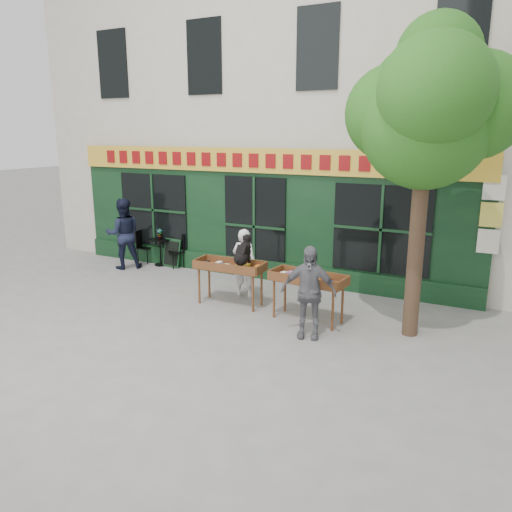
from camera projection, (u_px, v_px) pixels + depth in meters
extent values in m
plane|color=slate|center=(207.00, 304.00, 10.98)|extent=(80.00, 80.00, 0.00)
cube|color=beige|center=(311.00, 87.00, 14.95)|extent=(14.00, 7.00, 10.00)
cube|color=black|center=(257.00, 216.00, 12.68)|extent=(11.00, 0.16, 3.20)
cube|color=gold|center=(254.00, 160.00, 12.24)|extent=(11.00, 0.06, 0.60)
cube|color=maroon|center=(254.00, 161.00, 12.21)|extent=(9.60, 0.03, 0.34)
cube|color=black|center=(255.00, 268.00, 12.92)|extent=(11.00, 0.10, 0.50)
cube|color=black|center=(255.00, 226.00, 12.66)|extent=(1.70, 0.05, 2.50)
cube|color=black|center=(154.00, 210.00, 14.02)|extent=(2.20, 0.05, 2.00)
cube|color=black|center=(381.00, 230.00, 11.19)|extent=(2.20, 0.05, 2.00)
cube|color=silver|center=(488.00, 241.00, 10.21)|extent=(0.42, 0.02, 0.50)
cube|color=#E5D14C|center=(491.00, 215.00, 10.08)|extent=(0.42, 0.02, 0.50)
cube|color=silver|center=(494.00, 188.00, 9.94)|extent=(0.42, 0.02, 0.50)
cylinder|color=#382619|center=(417.00, 240.00, 8.90)|extent=(0.28, 0.28, 3.60)
sphere|color=#1B5C15|center=(426.00, 124.00, 8.42)|extent=(2.20, 2.20, 2.20)
sphere|color=#1B5C15|center=(474.00, 106.00, 8.29)|extent=(1.80, 1.80, 1.80)
sphere|color=#1B5C15|center=(393.00, 113.00, 8.81)|extent=(1.70, 1.70, 1.70)
sphere|color=#1B5C15|center=(436.00, 90.00, 7.69)|extent=(1.80, 1.80, 1.80)
sphere|color=#1B5C15|center=(417.00, 90.00, 8.92)|extent=(1.60, 1.60, 1.60)
sphere|color=#1B5C15|center=(439.00, 55.00, 8.19)|extent=(1.40, 1.40, 1.40)
cylinder|color=#5B331A|center=(199.00, 286.00, 10.92)|extent=(0.05, 0.05, 0.80)
cylinder|color=#5B331A|center=(253.00, 294.00, 10.39)|extent=(0.05, 0.05, 0.80)
cylinder|color=#5B331A|center=(209.00, 281.00, 11.31)|extent=(0.05, 0.05, 0.80)
cylinder|color=#5B331A|center=(261.00, 288.00, 10.78)|extent=(0.05, 0.05, 0.80)
cube|color=#5B331A|center=(230.00, 268.00, 10.75)|extent=(1.52, 0.64, 0.05)
cube|color=#5B331A|center=(223.00, 268.00, 10.47)|extent=(1.50, 0.10, 0.18)
cube|color=#5B331A|center=(236.00, 262.00, 10.99)|extent=(1.50, 0.10, 0.18)
cube|color=brown|center=(230.00, 266.00, 10.73)|extent=(1.32, 0.46, 0.06)
imported|color=white|center=(244.00, 263.00, 11.32)|extent=(0.59, 0.40, 1.58)
cylinder|color=#5B331A|center=(274.00, 299.00, 10.08)|extent=(0.05, 0.05, 0.80)
cylinder|color=#5B331A|center=(333.00, 311.00, 9.38)|extent=(0.05, 0.05, 0.80)
cylinder|color=#5B331A|center=(285.00, 293.00, 10.44)|extent=(0.05, 0.05, 0.80)
cylinder|color=#5B331A|center=(342.00, 305.00, 9.74)|extent=(0.05, 0.05, 0.80)
cube|color=#5B331A|center=(308.00, 281.00, 9.81)|extent=(1.56, 0.75, 0.05)
cube|color=#5B331A|center=(301.00, 281.00, 9.56)|extent=(1.49, 0.21, 0.18)
cube|color=#5B331A|center=(315.00, 274.00, 10.03)|extent=(1.49, 0.21, 0.18)
cube|color=brown|center=(308.00, 278.00, 9.80)|extent=(1.34, 0.55, 0.06)
imported|color=#5E5D63|center=(308.00, 292.00, 9.02)|extent=(1.08, 0.64, 1.72)
cylinder|color=black|center=(161.00, 264.00, 14.18)|extent=(0.36, 0.36, 0.03)
cylinder|color=black|center=(160.00, 252.00, 14.09)|extent=(0.04, 0.04, 0.72)
cylinder|color=black|center=(160.00, 239.00, 14.00)|extent=(0.60, 0.60, 0.03)
cube|color=black|center=(145.00, 248.00, 14.32)|extent=(0.41, 0.41, 0.03)
cube|color=black|center=(139.00, 239.00, 14.31)|extent=(0.09, 0.36, 0.50)
cylinder|color=black|center=(147.00, 257.00, 14.19)|extent=(0.02, 0.02, 0.44)
cylinder|color=black|center=(153.00, 255.00, 14.47)|extent=(0.02, 0.02, 0.44)
cylinder|color=black|center=(138.00, 256.00, 14.28)|extent=(0.02, 0.02, 0.44)
cylinder|color=black|center=(143.00, 254.00, 14.55)|extent=(0.02, 0.02, 0.44)
cube|color=black|center=(176.00, 252.00, 13.83)|extent=(0.50, 0.50, 0.03)
cube|color=black|center=(182.00, 242.00, 13.84)|extent=(0.31, 0.23, 0.50)
cylinder|color=black|center=(170.00, 259.00, 13.95)|extent=(0.02, 0.02, 0.44)
cylinder|color=black|center=(173.00, 262.00, 13.69)|extent=(0.02, 0.02, 0.44)
cylinder|color=black|center=(180.00, 258.00, 14.08)|extent=(0.02, 0.02, 0.44)
cylinder|color=black|center=(183.00, 260.00, 13.82)|extent=(0.02, 0.02, 0.44)
imported|color=gray|center=(160.00, 234.00, 13.96)|extent=(0.18, 0.16, 0.29)
imported|color=black|center=(123.00, 234.00, 13.66)|extent=(1.19, 1.18, 1.94)
cube|color=black|center=(172.00, 253.00, 13.91)|extent=(0.57, 0.23, 0.79)
cube|color=black|center=(171.00, 253.00, 13.89)|extent=(0.47, 0.20, 0.65)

